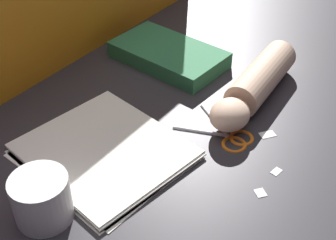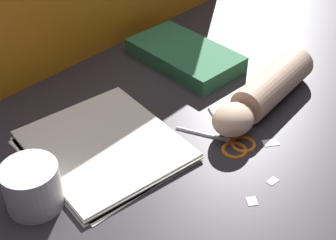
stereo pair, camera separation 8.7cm
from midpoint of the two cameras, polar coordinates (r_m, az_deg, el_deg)
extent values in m
plane|color=#2D2B30|center=(0.91, -2.72, -2.78)|extent=(6.00, 6.00, 0.00)
cube|color=white|center=(0.90, -10.57, -4.23)|extent=(0.26, 0.29, 0.00)
cube|color=white|center=(0.90, -10.52, -4.02)|extent=(0.28, 0.30, 0.00)
cube|color=white|center=(0.90, -10.44, -3.81)|extent=(0.25, 0.28, 0.00)
cube|color=white|center=(0.90, -10.56, -3.52)|extent=(0.26, 0.29, 0.00)
cube|color=#2D7247|center=(1.15, -2.14, 7.90)|extent=(0.18, 0.28, 0.04)
sphere|color=silver|center=(0.93, 4.56, -1.85)|extent=(0.01, 0.01, 0.01)
cylinder|color=silver|center=(0.93, 1.25, -1.34)|extent=(0.06, 0.10, 0.01)
torus|color=orange|center=(0.92, 6.31, -2.12)|extent=(0.07, 0.07, 0.01)
cylinder|color=silver|center=(0.96, 3.09, 0.06)|extent=(0.05, 0.11, 0.01)
torus|color=orange|center=(0.91, 5.38, -2.91)|extent=(0.06, 0.06, 0.01)
cylinder|color=beige|center=(1.05, 9.04, 5.12)|extent=(0.24, 0.12, 0.07)
ellipsoid|color=beige|center=(0.92, 4.89, 0.57)|extent=(0.11, 0.10, 0.06)
cube|color=white|center=(0.86, 10.29, -6.30)|extent=(0.02, 0.01, 0.00)
cube|color=white|center=(0.82, 8.22, -8.90)|extent=(0.03, 0.03, 0.00)
cube|color=white|center=(0.94, 9.49, -1.84)|extent=(0.04, 0.03, 0.00)
cylinder|color=white|center=(0.79, -18.27, -9.25)|extent=(0.09, 0.09, 0.08)
camera|label=1|loc=(0.04, -92.86, -2.22)|focal=50.00mm
camera|label=2|loc=(0.04, 87.14, 2.22)|focal=50.00mm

